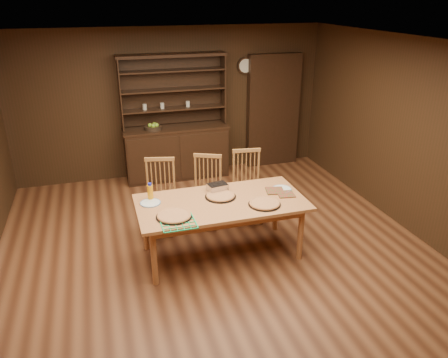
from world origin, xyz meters
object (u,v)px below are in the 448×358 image
object	(u,v)px
dining_table	(221,206)
chair_right	(247,183)
china_hutch	(176,145)
juice_bottle	(150,192)
chair_left	(161,193)
chair_center	(207,188)

from	to	relation	value
dining_table	chair_right	bearing A→B (deg)	52.66
china_hutch	juice_bottle	size ratio (longest dim) A/B	9.86
dining_table	chair_left	xyz separation A→B (m)	(-0.62, 0.86, -0.12)
china_hutch	chair_left	distance (m)	1.93
chair_center	china_hutch	bearing A→B (deg)	116.94
china_hutch	chair_right	distance (m)	1.99
dining_table	chair_right	world-z (taller)	chair_right
chair_center	chair_right	size ratio (longest dim) A/B	0.98
dining_table	chair_left	size ratio (longest dim) A/B	1.97
china_hutch	dining_table	world-z (taller)	china_hutch
dining_table	chair_center	world-z (taller)	chair_center
chair_right	dining_table	bearing A→B (deg)	-119.82
chair_right	juice_bottle	size ratio (longest dim) A/B	4.77
china_hutch	juice_bottle	bearing A→B (deg)	-107.90
dining_table	chair_right	xyz separation A→B (m)	(0.64, 0.84, -0.12)
chair_center	chair_right	xyz separation A→B (m)	(0.60, -0.03, 0.01)
chair_right	juice_bottle	bearing A→B (deg)	-152.16
china_hutch	chair_center	distance (m)	1.84
china_hutch	juice_bottle	xyz separation A→B (m)	(-0.78, -2.41, 0.26)
dining_table	chair_right	distance (m)	1.06
chair_left	chair_center	bearing A→B (deg)	13.47
dining_table	china_hutch	bearing A→B (deg)	90.93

